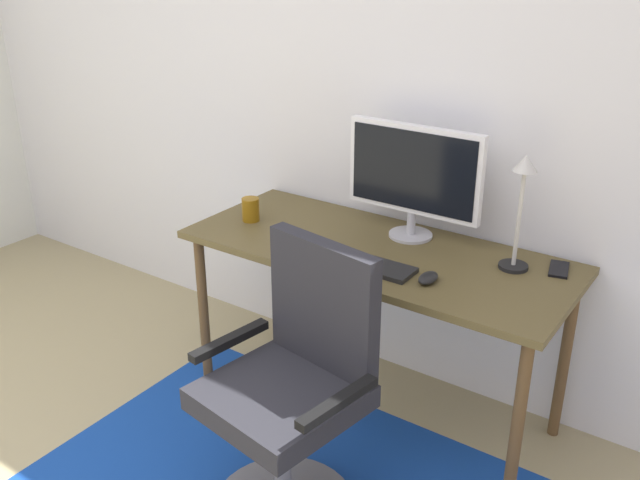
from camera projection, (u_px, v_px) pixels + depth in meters
name	position (u px, v px, depth m)	size (l,w,h in m)	color
wall_back	(357.00, 86.00, 3.05)	(6.00, 0.10, 2.60)	silver
desk	(376.00, 265.00, 2.81)	(1.56, 0.65, 0.76)	brown
monitor	(414.00, 173.00, 2.78)	(0.58, 0.18, 0.47)	#B2B2B7
keyboard	(360.00, 262.00, 2.64)	(0.43, 0.13, 0.02)	black
computer_mouse	(428.00, 278.00, 2.50)	(0.06, 0.10, 0.03)	black
coffee_cup	(251.00, 210.00, 3.03)	(0.08, 0.08, 0.10)	#82560E
cell_phone	(559.00, 269.00, 2.59)	(0.07, 0.14, 0.01)	black
desk_lamp	(522.00, 197.00, 2.50)	(0.11, 0.11, 0.44)	black
office_chair	(293.00, 409.00, 2.35)	(0.59, 0.53, 1.00)	slate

